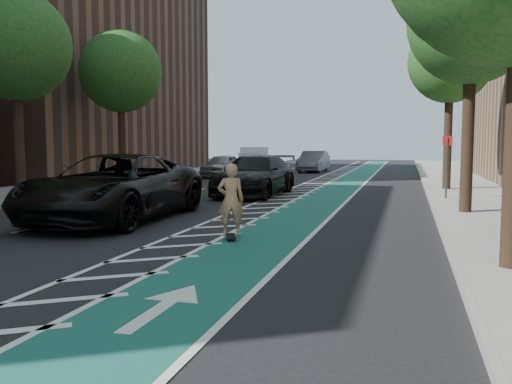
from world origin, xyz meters
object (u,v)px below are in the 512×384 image
(suv_far, at_px, (255,175))
(barrel_a, at_px, (132,192))
(skateboarder, at_px, (231,200))
(suv_near, at_px, (114,187))

(suv_far, relative_size, barrel_a, 7.29)
(skateboarder, height_order, suv_near, suv_near)
(skateboarder, distance_m, barrel_a, 8.99)
(skateboarder, bearing_deg, suv_near, -46.53)
(barrel_a, bearing_deg, skateboarder, -47.20)
(suv_near, bearing_deg, skateboarder, -27.34)
(suv_far, bearing_deg, barrel_a, -133.85)
(suv_far, distance_m, barrel_a, 5.28)
(suv_near, relative_size, suv_far, 1.17)
(suv_near, bearing_deg, barrel_a, 111.75)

